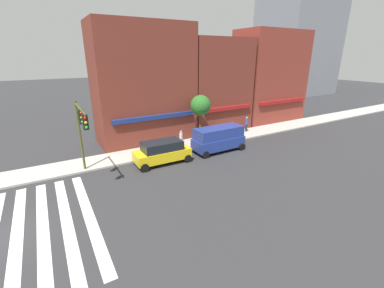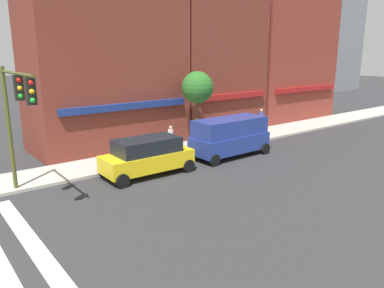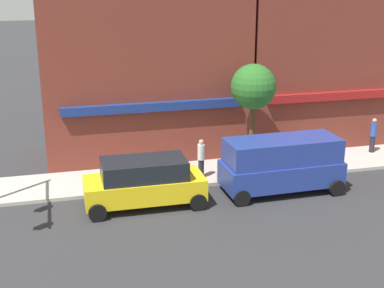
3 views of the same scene
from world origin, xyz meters
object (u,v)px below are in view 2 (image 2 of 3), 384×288
(traffic_signal, at_px, (16,107))
(van_blue, at_px, (230,136))
(street_tree, at_px, (197,88))
(suv_yellow, at_px, (147,156))
(pedestrian_blue_shirt, at_px, (261,120))
(pedestrian_white_shirt, at_px, (171,140))

(traffic_signal, height_order, van_blue, traffic_signal)
(van_blue, relative_size, street_tree, 1.04)
(traffic_signal, distance_m, street_tree, 11.85)
(suv_yellow, distance_m, pedestrian_blue_shirt, 12.73)
(suv_yellow, bearing_deg, pedestrian_blue_shirt, 15.83)
(suv_yellow, xyz_separation_m, pedestrian_white_shirt, (2.90, 2.06, 0.04))
(van_blue, height_order, pedestrian_white_shirt, van_blue)
(van_blue, bearing_deg, traffic_signal, 179.14)
(van_blue, relative_size, pedestrian_white_shirt, 2.85)
(traffic_signal, height_order, pedestrian_blue_shirt, traffic_signal)
(pedestrian_blue_shirt, bearing_deg, suv_yellow, -9.53)
(suv_yellow, relative_size, street_tree, 0.97)
(traffic_signal, xyz_separation_m, street_tree, (11.51, 2.84, -0.14))
(pedestrian_blue_shirt, relative_size, street_tree, 0.36)
(pedestrian_blue_shirt, xyz_separation_m, street_tree, (-6.76, -0.53, 2.87))
(traffic_signal, xyz_separation_m, pedestrian_white_shirt, (8.88, 2.10, -3.01))
(pedestrian_blue_shirt, relative_size, pedestrian_white_shirt, 1.00)
(street_tree, bearing_deg, pedestrian_blue_shirt, 4.46)
(street_tree, bearing_deg, pedestrian_white_shirt, -164.23)
(suv_yellow, height_order, pedestrian_white_shirt, suv_yellow)
(traffic_signal, distance_m, pedestrian_white_shirt, 9.61)
(suv_yellow, relative_size, van_blue, 0.94)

